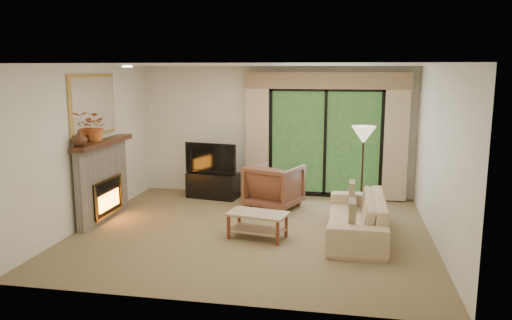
% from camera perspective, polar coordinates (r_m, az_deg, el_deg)
% --- Properties ---
extents(floor, '(5.50, 5.50, 0.00)m').
position_cam_1_polar(floor, '(7.99, -0.40, -8.16)').
color(floor, olive).
rests_on(floor, ground).
extents(ceiling, '(5.50, 5.50, 0.00)m').
position_cam_1_polar(ceiling, '(7.58, -0.42, 10.82)').
color(ceiling, white).
rests_on(ceiling, ground).
extents(wall_back, '(5.00, 0.00, 5.00)m').
position_cam_1_polar(wall_back, '(10.12, 2.28, 3.32)').
color(wall_back, white).
rests_on(wall_back, ground).
extents(wall_front, '(5.00, 0.00, 5.00)m').
position_cam_1_polar(wall_front, '(5.29, -5.55, -3.23)').
color(wall_front, white).
rests_on(wall_front, ground).
extents(wall_left, '(0.00, 5.00, 5.00)m').
position_cam_1_polar(wall_left, '(8.63, -18.65, 1.55)').
color(wall_left, white).
rests_on(wall_left, ground).
extents(wall_right, '(0.00, 5.00, 5.00)m').
position_cam_1_polar(wall_right, '(7.66, 20.24, 0.40)').
color(wall_right, white).
rests_on(wall_right, ground).
extents(fireplace, '(0.24, 1.70, 1.37)m').
position_cam_1_polar(fireplace, '(8.85, -17.12, -2.20)').
color(fireplace, slate).
rests_on(fireplace, floor).
extents(mirror, '(0.07, 1.45, 1.02)m').
position_cam_1_polar(mirror, '(8.72, -18.06, 5.98)').
color(mirror, gold).
rests_on(mirror, wall_left).
extents(sliding_door, '(2.26, 0.10, 2.16)m').
position_cam_1_polar(sliding_door, '(10.00, 7.91, 1.99)').
color(sliding_door, black).
rests_on(sliding_door, floor).
extents(curtain_left, '(0.45, 0.18, 2.35)m').
position_cam_1_polar(curtain_left, '(10.03, 0.16, 2.69)').
color(curtain_left, '#CDB18C').
rests_on(curtain_left, floor).
extents(curtain_right, '(0.45, 0.18, 2.35)m').
position_cam_1_polar(curtain_right, '(9.91, 15.71, 2.21)').
color(curtain_right, '#CDB18C').
rests_on(curtain_right, floor).
extents(cornice, '(3.20, 0.24, 0.32)m').
position_cam_1_polar(cornice, '(9.81, 8.06, 8.98)').
color(cornice, '#977654').
rests_on(cornice, wall_back).
extents(media_console, '(1.06, 0.61, 0.50)m').
position_cam_1_polar(media_console, '(10.01, -4.92, -2.89)').
color(media_console, black).
rests_on(media_console, floor).
extents(tv, '(1.07, 0.31, 0.61)m').
position_cam_1_polar(tv, '(9.90, -4.97, 0.26)').
color(tv, black).
rests_on(tv, media_console).
extents(armchair, '(1.13, 1.15, 0.82)m').
position_cam_1_polar(armchair, '(9.22, 2.10, -3.00)').
color(armchair, brown).
rests_on(armchair, floor).
extents(sofa, '(0.85, 2.16, 0.63)m').
position_cam_1_polar(sofa, '(7.85, 11.39, -6.31)').
color(sofa, tan).
rests_on(sofa, floor).
extents(pillow_near, '(0.10, 0.38, 0.38)m').
position_cam_1_polar(pillow_near, '(7.19, 10.93, -6.04)').
color(pillow_near, brown).
rests_on(pillow_near, sofa).
extents(pillow_far, '(0.10, 0.37, 0.37)m').
position_cam_1_polar(pillow_far, '(8.39, 10.89, -3.67)').
color(pillow_far, brown).
rests_on(pillow_far, sofa).
extents(coffee_table, '(0.97, 0.65, 0.40)m').
position_cam_1_polar(coffee_table, '(7.64, 0.18, -7.47)').
color(coffee_table, tan).
rests_on(coffee_table, floor).
extents(floor_lamp, '(0.46, 0.46, 1.57)m').
position_cam_1_polar(floor_lamp, '(8.94, 12.04, -1.20)').
color(floor_lamp, beige).
rests_on(floor_lamp, floor).
extents(vase, '(0.31, 0.31, 0.25)m').
position_cam_1_polar(vase, '(8.11, -19.56, 2.37)').
color(vase, '#452515').
rests_on(vase, fireplace).
extents(branches, '(0.54, 0.51, 0.49)m').
position_cam_1_polar(branches, '(8.56, -17.81, 3.66)').
color(branches, '#CF672D').
rests_on(branches, fireplace).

